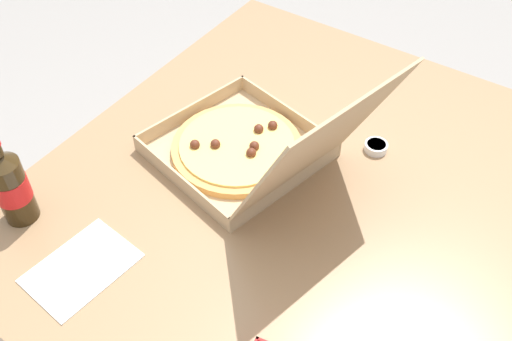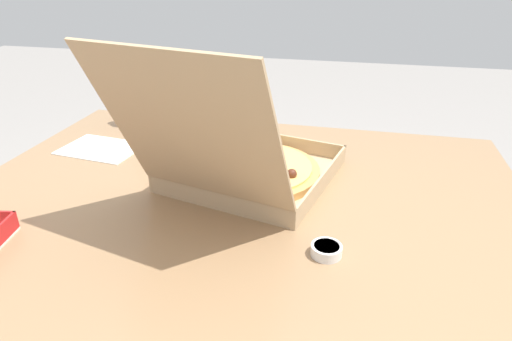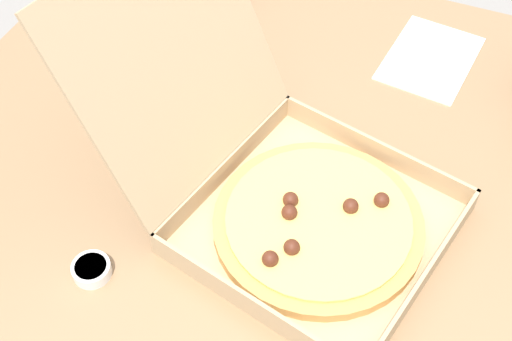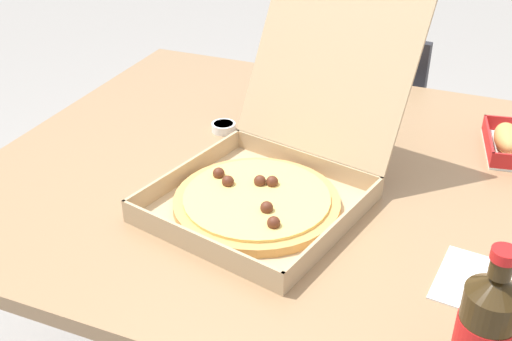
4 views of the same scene
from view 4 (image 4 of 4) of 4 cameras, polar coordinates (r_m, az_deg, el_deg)
dining_table at (r=1.36m, az=3.20°, el=-2.37°), size 1.27×1.09×0.74m
chair at (r=2.12m, az=10.43°, el=3.90°), size 0.43×0.43×0.83m
pizza_box_open at (r=1.20m, az=1.31°, el=-0.59°), size 0.46×0.58×0.36m
cola_bottle at (r=0.87m, az=20.04°, el=-13.57°), size 0.07×0.07×0.22m
paper_menu at (r=1.09m, az=21.62°, el=-10.13°), size 0.23×0.17×0.00m
dipping_sauce_cup at (r=1.48m, az=-2.96°, el=3.99°), size 0.06×0.06×0.02m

